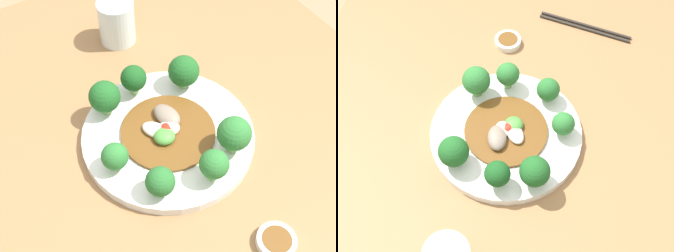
# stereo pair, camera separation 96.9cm
# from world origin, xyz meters

# --- Properties ---
(table) EXTENTS (1.01, 0.86, 0.78)m
(table) POSITION_xyz_m (0.00, 0.00, 0.39)
(table) COLOR olive
(table) RESTS_ON ground_plane
(plate) EXTENTS (0.31, 0.31, 0.02)m
(plate) POSITION_xyz_m (0.02, -0.04, 0.78)
(plate) COLOR white
(plate) RESTS_ON table
(broccoli_east) EXTENTS (0.05, 0.05, 0.06)m
(broccoli_east) POSITION_xyz_m (0.13, -0.02, 0.83)
(broccoli_east) COLOR #7AAD5B
(broccoli_east) RESTS_ON plate
(broccoli_southwest) EXTENTS (0.06, 0.06, 0.07)m
(broccoli_southwest) POSITION_xyz_m (-0.09, -0.11, 0.83)
(broccoli_southwest) COLOR #89B76B
(broccoli_southwest) RESTS_ON plate
(broccoli_west) EXTENTS (0.05, 0.05, 0.06)m
(broccoli_west) POSITION_xyz_m (-0.10, -0.04, 0.83)
(broccoli_west) COLOR #89B76B
(broccoli_west) RESTS_ON plate
(broccoli_southeast) EXTENTS (0.05, 0.05, 0.06)m
(broccoli_southeast) POSITION_xyz_m (0.11, -0.11, 0.83)
(broccoli_southeast) COLOR #70A356
(broccoli_southeast) RESTS_ON plate
(broccoli_northwest) EXTENTS (0.06, 0.06, 0.07)m
(broccoli_northwest) POSITION_xyz_m (-0.07, 0.05, 0.83)
(broccoli_northwest) COLOR #89B76B
(broccoli_northwest) RESTS_ON plate
(broccoli_northeast) EXTENTS (0.06, 0.06, 0.07)m
(broccoli_northeast) POSITION_xyz_m (0.10, 0.04, 0.84)
(broccoli_northeast) COLOR #70A356
(broccoli_northeast) RESTS_ON plate
(broccoli_south) EXTENTS (0.05, 0.05, 0.05)m
(broccoli_south) POSITION_xyz_m (0.03, -0.15, 0.82)
(broccoli_south) COLOR #89B76B
(broccoli_south) RESTS_ON plate
(stirfry_center) EXTENTS (0.17, 0.17, 0.02)m
(stirfry_center) POSITION_xyz_m (0.01, -0.04, 0.80)
(stirfry_center) COLOR brown
(stirfry_center) RESTS_ON plate
(chopsticks) EXTENTS (0.07, 0.22, 0.01)m
(chopsticks) POSITION_xyz_m (0.36, -0.18, 0.78)
(chopsticks) COLOR #2D2823
(chopsticks) RESTS_ON table
(sauce_dish) EXTENTS (0.06, 0.06, 0.02)m
(sauce_dish) POSITION_xyz_m (0.27, 0.00, 0.78)
(sauce_dish) COLOR white
(sauce_dish) RESTS_ON table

